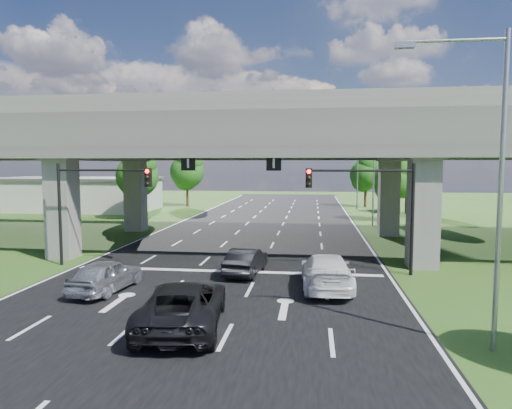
% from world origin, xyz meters
% --- Properties ---
extents(ground, '(160.00, 160.00, 0.00)m').
position_xyz_m(ground, '(0.00, 0.00, 0.00)').
color(ground, '#2D4A17').
rests_on(ground, ground).
extents(road, '(18.00, 120.00, 0.03)m').
position_xyz_m(road, '(0.00, 10.00, 0.01)').
color(road, black).
rests_on(road, ground).
extents(overpass, '(80.00, 15.00, 10.00)m').
position_xyz_m(overpass, '(0.00, 12.00, 7.92)').
color(overpass, '#3D3A37').
rests_on(overpass, ground).
extents(warehouse, '(20.00, 10.00, 4.00)m').
position_xyz_m(warehouse, '(-26.00, 35.00, 2.00)').
color(warehouse, '#9E9E99').
rests_on(warehouse, ground).
extents(signal_right, '(5.76, 0.54, 6.00)m').
position_xyz_m(signal_right, '(7.82, 3.94, 4.19)').
color(signal_right, black).
rests_on(signal_right, ground).
extents(signal_left, '(5.76, 0.54, 6.00)m').
position_xyz_m(signal_left, '(-7.82, 3.94, 4.19)').
color(signal_left, black).
rests_on(signal_left, ground).
extents(streetlight_near, '(3.38, 0.25, 10.00)m').
position_xyz_m(streetlight_near, '(10.10, -6.00, 5.85)').
color(streetlight_near, gray).
rests_on(streetlight_near, ground).
extents(streetlight_far, '(3.38, 0.25, 10.00)m').
position_xyz_m(streetlight_far, '(10.10, 24.00, 5.85)').
color(streetlight_far, gray).
rests_on(streetlight_far, ground).
extents(streetlight_beyond, '(3.38, 0.25, 10.00)m').
position_xyz_m(streetlight_beyond, '(10.10, 40.00, 5.85)').
color(streetlight_beyond, gray).
rests_on(streetlight_beyond, ground).
extents(tree_left_near, '(4.50, 4.50, 7.80)m').
position_xyz_m(tree_left_near, '(-13.95, 26.00, 4.82)').
color(tree_left_near, black).
rests_on(tree_left_near, ground).
extents(tree_left_mid, '(3.91, 3.90, 6.76)m').
position_xyz_m(tree_left_mid, '(-16.95, 34.00, 4.17)').
color(tree_left_mid, black).
rests_on(tree_left_mid, ground).
extents(tree_left_far, '(4.80, 4.80, 8.32)m').
position_xyz_m(tree_left_far, '(-12.95, 42.00, 5.14)').
color(tree_left_far, black).
rests_on(tree_left_far, ground).
extents(tree_right_near, '(4.20, 4.20, 7.28)m').
position_xyz_m(tree_right_near, '(13.05, 28.00, 4.50)').
color(tree_right_near, black).
rests_on(tree_right_near, ground).
extents(tree_right_mid, '(3.91, 3.90, 6.76)m').
position_xyz_m(tree_right_mid, '(16.05, 36.00, 4.17)').
color(tree_right_mid, black).
rests_on(tree_right_mid, ground).
extents(tree_right_far, '(4.50, 4.50, 7.80)m').
position_xyz_m(tree_right_far, '(12.05, 44.00, 4.82)').
color(tree_right_far, black).
rests_on(tree_right_far, ground).
extents(car_silver, '(2.31, 4.60, 1.51)m').
position_xyz_m(car_silver, '(-4.77, -1.14, 0.78)').
color(car_silver, '#BABCC3').
rests_on(car_silver, road).
extents(car_dark, '(1.95, 4.42, 1.41)m').
position_xyz_m(car_dark, '(1.19, 3.00, 0.73)').
color(car_dark, black).
rests_on(car_dark, road).
extents(car_white, '(2.58, 5.77, 1.65)m').
position_xyz_m(car_white, '(5.40, 0.65, 0.85)').
color(car_white, silver).
rests_on(car_white, road).
extents(car_trailing, '(3.46, 6.27, 1.66)m').
position_xyz_m(car_trailing, '(0.11, -5.28, 0.86)').
color(car_trailing, black).
rests_on(car_trailing, road).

